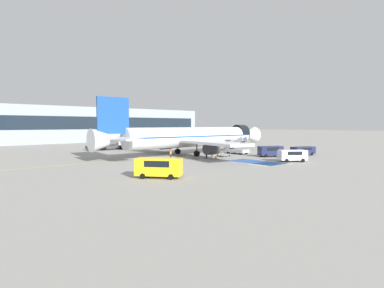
{
  "coord_description": "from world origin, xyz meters",
  "views": [
    {
      "loc": [
        -40.7,
        -46.14,
        6.13
      ],
      "look_at": [
        -1.94,
        -1.55,
        2.31
      ],
      "focal_mm": 28.0,
      "sensor_mm": 36.0,
      "label": 1
    }
  ],
  "objects_px": {
    "airliner": "(190,137)",
    "traffic_cone_1": "(216,157)",
    "ground_crew_2": "(170,154)",
    "traffic_cone_2": "(266,152)",
    "ground_crew_0": "(207,153)",
    "service_van_1": "(303,150)",
    "fuel_tanker": "(106,143)",
    "service_van_3": "(159,166)",
    "service_van_0": "(270,150)",
    "boarding_stairs_forward": "(237,149)",
    "terminal_building": "(49,125)",
    "traffic_cone_0": "(223,153)",
    "ground_crew_1": "(212,152)",
    "baggage_cart": "(224,155)",
    "service_van_2": "(292,155)"
  },
  "relations": [
    {
      "from": "airliner",
      "to": "traffic_cone_1",
      "type": "distance_m",
      "value": 8.68
    },
    {
      "from": "ground_crew_2",
      "to": "traffic_cone_1",
      "type": "height_order",
      "value": "ground_crew_2"
    },
    {
      "from": "traffic_cone_2",
      "to": "ground_crew_0",
      "type": "bearing_deg",
      "value": 176.35
    },
    {
      "from": "service_van_1",
      "to": "fuel_tanker",
      "type": "bearing_deg",
      "value": -131.53
    },
    {
      "from": "service_van_3",
      "to": "traffic_cone_2",
      "type": "relative_size",
      "value": 8.36
    },
    {
      "from": "ground_crew_0",
      "to": "traffic_cone_2",
      "type": "height_order",
      "value": "ground_crew_0"
    },
    {
      "from": "service_van_0",
      "to": "ground_crew_2",
      "type": "bearing_deg",
      "value": 91.13
    },
    {
      "from": "airliner",
      "to": "boarding_stairs_forward",
      "type": "height_order",
      "value": "airliner"
    },
    {
      "from": "terminal_building",
      "to": "traffic_cone_2",
      "type": "bearing_deg",
      "value": -70.4
    },
    {
      "from": "ground_crew_2",
      "to": "traffic_cone_0",
      "type": "xyz_separation_m",
      "value": [
        13.37,
        -0.03,
        -0.84
      ]
    },
    {
      "from": "service_van_0",
      "to": "ground_crew_0",
      "type": "distance_m",
      "value": 12.78
    },
    {
      "from": "fuel_tanker",
      "to": "traffic_cone_2",
      "type": "xyz_separation_m",
      "value": [
        22.44,
        -30.57,
        -1.41
      ]
    },
    {
      "from": "service_van_1",
      "to": "service_van_3",
      "type": "xyz_separation_m",
      "value": [
        -36.39,
        -2.14,
        0.3
      ]
    },
    {
      "from": "ground_crew_1",
      "to": "boarding_stairs_forward",
      "type": "bearing_deg",
      "value": -24.82
    },
    {
      "from": "ground_crew_2",
      "to": "ground_crew_1",
      "type": "bearing_deg",
      "value": 97.4
    },
    {
      "from": "traffic_cone_2",
      "to": "terminal_building",
      "type": "height_order",
      "value": "terminal_building"
    },
    {
      "from": "service_van_3",
      "to": "baggage_cart",
      "type": "relative_size",
      "value": 1.98
    },
    {
      "from": "traffic_cone_2",
      "to": "traffic_cone_0",
      "type": "bearing_deg",
      "value": 157.1
    },
    {
      "from": "traffic_cone_2",
      "to": "service_van_3",
      "type": "bearing_deg",
      "value": -164.42
    },
    {
      "from": "service_van_0",
      "to": "ground_crew_0",
      "type": "height_order",
      "value": "service_van_0"
    },
    {
      "from": "traffic_cone_1",
      "to": "traffic_cone_2",
      "type": "height_order",
      "value": "traffic_cone_2"
    },
    {
      "from": "service_van_0",
      "to": "traffic_cone_2",
      "type": "bearing_deg",
      "value": -20.73
    },
    {
      "from": "ground_crew_0",
      "to": "traffic_cone_2",
      "type": "xyz_separation_m",
      "value": [
        16.74,
        -1.07,
        -0.71
      ]
    },
    {
      "from": "service_van_1",
      "to": "traffic_cone_1",
      "type": "xyz_separation_m",
      "value": [
        -17.26,
        7.45,
        -0.8
      ]
    },
    {
      "from": "ground_crew_2",
      "to": "traffic_cone_1",
      "type": "xyz_separation_m",
      "value": [
        7.25,
        -4.03,
        -0.81
      ]
    },
    {
      "from": "boarding_stairs_forward",
      "to": "ground_crew_0",
      "type": "distance_m",
      "value": 11.01
    },
    {
      "from": "ground_crew_2",
      "to": "traffic_cone_0",
      "type": "height_order",
      "value": "ground_crew_2"
    },
    {
      "from": "service_van_1",
      "to": "service_van_3",
      "type": "relative_size",
      "value": 0.99
    },
    {
      "from": "service_van_3",
      "to": "baggage_cart",
      "type": "distance_m",
      "value": 25.61
    },
    {
      "from": "traffic_cone_2",
      "to": "terminal_building",
      "type": "relative_size",
      "value": 0.01
    },
    {
      "from": "ground_crew_1",
      "to": "traffic_cone_2",
      "type": "distance_m",
      "value": 14.13
    },
    {
      "from": "ground_crew_0",
      "to": "service_van_2",
      "type": "bearing_deg",
      "value": 124.15
    },
    {
      "from": "service_van_0",
      "to": "traffic_cone_1",
      "type": "relative_size",
      "value": 9.51
    },
    {
      "from": "ground_crew_0",
      "to": "fuel_tanker",
      "type": "bearing_deg",
      "value": -74.82
    },
    {
      "from": "traffic_cone_0",
      "to": "ground_crew_2",
      "type": "bearing_deg",
      "value": 179.89
    },
    {
      "from": "service_van_0",
      "to": "baggage_cart",
      "type": "height_order",
      "value": "service_van_0"
    },
    {
      "from": "traffic_cone_0",
      "to": "traffic_cone_1",
      "type": "relative_size",
      "value": 0.9
    },
    {
      "from": "service_van_3",
      "to": "ground_crew_0",
      "type": "relative_size",
      "value": 3.0
    },
    {
      "from": "fuel_tanker",
      "to": "terminal_building",
      "type": "xyz_separation_m",
      "value": [
        -2.17,
        38.53,
        4.4
      ]
    },
    {
      "from": "boarding_stairs_forward",
      "to": "ground_crew_0",
      "type": "bearing_deg",
      "value": -167.61
    },
    {
      "from": "service_van_2",
      "to": "traffic_cone_2",
      "type": "distance_m",
      "value": 15.04
    },
    {
      "from": "ground_crew_1",
      "to": "ground_crew_2",
      "type": "distance_m",
      "value": 8.95
    },
    {
      "from": "ground_crew_1",
      "to": "service_van_1",
      "type": "bearing_deg",
      "value": -61.52
    },
    {
      "from": "ground_crew_0",
      "to": "service_van_3",
      "type": "bearing_deg",
      "value": 35.2
    },
    {
      "from": "ground_crew_0",
      "to": "terminal_building",
      "type": "xyz_separation_m",
      "value": [
        -7.87,
        68.03,
        5.11
      ]
    },
    {
      "from": "fuel_tanker",
      "to": "traffic_cone_0",
      "type": "bearing_deg",
      "value": 31.96
    },
    {
      "from": "fuel_tanker",
      "to": "ground_crew_2",
      "type": "xyz_separation_m",
      "value": [
        -0.28,
        -26.59,
        -0.66
      ]
    },
    {
      "from": "baggage_cart",
      "to": "service_van_1",
      "type": "bearing_deg",
      "value": 51.49
    },
    {
      "from": "fuel_tanker",
      "to": "traffic_cone_1",
      "type": "xyz_separation_m",
      "value": [
        6.97,
        -30.62,
        -1.48
      ]
    },
    {
      "from": "baggage_cart",
      "to": "traffic_cone_1",
      "type": "distance_m",
      "value": 4.18
    }
  ]
}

